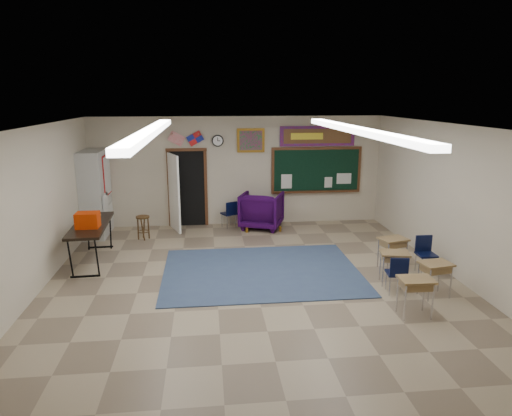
{
  "coord_description": "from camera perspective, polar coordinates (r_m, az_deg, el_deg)",
  "views": [
    {
      "loc": [
        -0.87,
        -7.96,
        3.53
      ],
      "look_at": [
        0.17,
        1.5,
        1.19
      ],
      "focal_mm": 32.0,
      "sensor_mm": 36.0,
      "label": 1
    }
  ],
  "objects": [
    {
      "name": "area_rug",
      "position": [
        9.5,
        0.67,
        -7.91
      ],
      "size": [
        4.0,
        3.0,
        0.02
      ],
      "primitive_type": "cube",
      "color": "#324660",
      "rests_on": "floor"
    },
    {
      "name": "back_wall",
      "position": [
        12.65,
        -2.24,
        4.6
      ],
      "size": [
        8.0,
        0.04,
        3.0
      ],
      "primitive_type": "cube",
      "color": "beige",
      "rests_on": "floor"
    },
    {
      "name": "wingback_armchair",
      "position": [
        12.45,
        0.71,
        -0.27
      ],
      "size": [
        1.37,
        1.39,
        0.98
      ],
      "primitive_type": "imported",
      "rotation": [
        0.0,
        0.0,
        2.78
      ],
      "color": "#220532",
      "rests_on": "floor"
    },
    {
      "name": "framed_art_print",
      "position": [
        12.54,
        -0.65,
        8.45
      ],
      "size": [
        0.75,
        0.05,
        0.65
      ],
      "color": "#8D601B",
      "rests_on": "back_wall"
    },
    {
      "name": "wooden_stool",
      "position": [
        11.84,
        -13.91,
        -2.36
      ],
      "size": [
        0.34,
        0.34,
        0.6
      ],
      "color": "#523618",
      "rests_on": "floor"
    },
    {
      "name": "chalkboard",
      "position": [
        12.96,
        7.55,
        4.56
      ],
      "size": [
        2.55,
        0.14,
        1.3
      ],
      "color": "#512B17",
      "rests_on": "back_wall"
    },
    {
      "name": "student_desk_front_right",
      "position": [
        9.97,
        16.69,
        -5.24
      ],
      "size": [
        0.64,
        0.54,
        0.66
      ],
      "rotation": [
        0.0,
        0.0,
        0.25
      ],
      "color": "olive",
      "rests_on": "floor"
    },
    {
      "name": "wall_clock",
      "position": [
        12.48,
        -4.81,
        8.38
      ],
      "size": [
        0.32,
        0.05,
        0.32
      ],
      "color": "black",
      "rests_on": "back_wall"
    },
    {
      "name": "student_desk_front_left",
      "position": [
        9.19,
        16.85,
        -6.97
      ],
      "size": [
        0.61,
        0.5,
        0.64
      ],
      "rotation": [
        0.0,
        0.0,
        -0.21
      ],
      "color": "olive",
      "rests_on": "floor"
    },
    {
      "name": "right_wall",
      "position": [
        9.55,
        24.6,
        0.29
      ],
      "size": [
        0.04,
        9.0,
        3.0
      ],
      "primitive_type": "cube",
      "color": "beige",
      "rests_on": "floor"
    },
    {
      "name": "bulletin_board",
      "position": [
        12.84,
        7.69,
        8.9
      ],
      "size": [
        2.1,
        0.05,
        0.55
      ],
      "color": "#A90E0E",
      "rests_on": "back_wall"
    },
    {
      "name": "wall_flags",
      "position": [
        12.45,
        -8.78,
        8.85
      ],
      "size": [
        1.16,
        0.06,
        0.7
      ],
      "primitive_type": null,
      "color": "red",
      "rests_on": "back_wall"
    },
    {
      "name": "student_desk_back_right",
      "position": [
        8.87,
        21.44,
        -8.11
      ],
      "size": [
        0.6,
        0.49,
        0.64
      ],
      "rotation": [
        0.0,
        0.0,
        0.18
      ],
      "color": "olive",
      "rests_on": "floor"
    },
    {
      "name": "ceiling",
      "position": [
        8.02,
        -0.01,
        10.06
      ],
      "size": [
        8.0,
        9.0,
        0.04
      ],
      "primitive_type": "cube",
      "color": "#B9B9B5",
      "rests_on": "back_wall"
    },
    {
      "name": "student_desk_back_left",
      "position": [
        8.02,
        19.26,
        -10.23
      ],
      "size": [
        0.56,
        0.43,
        0.65
      ],
      "rotation": [
        0.0,
        0.0,
        -0.03
      ],
      "color": "olive",
      "rests_on": "floor"
    },
    {
      "name": "left_wall",
      "position": [
        8.79,
        -26.93,
        -1.05
      ],
      "size": [
        0.04,
        9.0,
        3.0
      ],
      "primitive_type": "cube",
      "color": "beige",
      "rests_on": "floor"
    },
    {
      "name": "front_wall",
      "position": [
        4.1,
        7.12,
        -15.95
      ],
      "size": [
        8.0,
        0.04,
        3.0
      ],
      "primitive_type": "cube",
      "color": "beige",
      "rests_on": "floor"
    },
    {
      "name": "floor",
      "position": [
        8.75,
        -0.01,
        -9.95
      ],
      "size": [
        9.0,
        9.0,
        0.0
      ],
      "primitive_type": "plane",
      "color": "gray",
      "rests_on": "ground"
    },
    {
      "name": "doorway",
      "position": [
        12.57,
        -9.02,
        2.33
      ],
      "size": [
        1.1,
        0.89,
        2.16
      ],
      "color": "black",
      "rests_on": "back_wall"
    },
    {
      "name": "storage_cabinet",
      "position": [
        12.38,
        -19.4,
        1.73
      ],
      "size": [
        0.59,
        1.25,
        2.2
      ],
      "color": "#ACADA8",
      "rests_on": "floor"
    },
    {
      "name": "folding_table",
      "position": [
        10.52,
        -19.82,
        -3.92
      ],
      "size": [
        0.8,
        2.1,
        1.18
      ],
      "rotation": [
        0.0,
        0.0,
        0.05
      ],
      "color": "black",
      "rests_on": "floor"
    },
    {
      "name": "student_chair_desk_a",
      "position": [
        8.79,
        17.12,
        -7.91
      ],
      "size": [
        0.41,
        0.41,
        0.73
      ],
      "primitive_type": null,
      "rotation": [
        0.0,
        0.0,
        3.0
      ],
      "color": "black",
      "rests_on": "floor"
    },
    {
      "name": "fluorescent_strips",
      "position": [
        8.02,
        -0.01,
        9.63
      ],
      "size": [
        3.86,
        6.0,
        0.1
      ],
      "primitive_type": null,
      "color": "white",
      "rests_on": "ceiling"
    },
    {
      "name": "student_chair_reading",
      "position": [
        12.52,
        -3.42,
        -0.78
      ],
      "size": [
        0.5,
        0.5,
        0.75
      ],
      "primitive_type": null,
      "rotation": [
        0.0,
        0.0,
        3.62
      ],
      "color": "black",
      "rests_on": "floor"
    },
    {
      "name": "student_chair_desk_b",
      "position": [
        9.91,
        20.51,
        -5.59
      ],
      "size": [
        0.39,
        0.39,
        0.76
      ],
      "primitive_type": null,
      "rotation": [
        0.0,
        0.0,
        -0.02
      ],
      "color": "black",
      "rests_on": "floor"
    }
  ]
}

